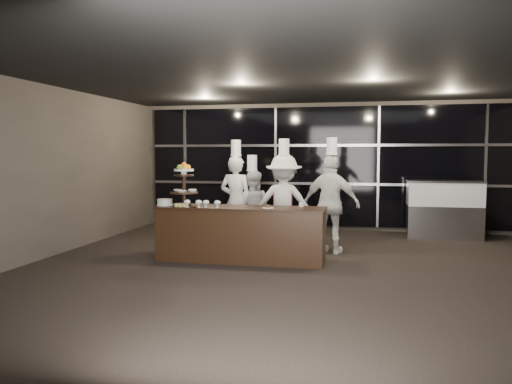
% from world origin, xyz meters
% --- Properties ---
extents(room, '(10.00, 10.00, 10.00)m').
position_xyz_m(room, '(0.00, 0.00, 1.50)').
color(room, black).
rests_on(room, ground).
extents(window_wall, '(8.60, 0.10, 2.80)m').
position_xyz_m(window_wall, '(0.00, 4.94, 1.50)').
color(window_wall, black).
rests_on(window_wall, ground).
extents(buffet_counter, '(2.84, 0.74, 0.92)m').
position_xyz_m(buffet_counter, '(-1.14, 1.18, 0.47)').
color(buffet_counter, black).
rests_on(buffet_counter, ground).
extents(display_stand, '(0.48, 0.48, 0.74)m').
position_xyz_m(display_stand, '(-2.14, 1.18, 1.34)').
color(display_stand, black).
rests_on(display_stand, buffet_counter).
extents(compotes, '(0.64, 0.11, 0.12)m').
position_xyz_m(compotes, '(-1.74, 0.96, 1.00)').
color(compotes, silver).
rests_on(compotes, buffet_counter).
extents(layer_cake, '(0.30, 0.30, 0.11)m').
position_xyz_m(layer_cake, '(-2.48, 1.13, 0.97)').
color(layer_cake, white).
rests_on(layer_cake, buffet_counter).
extents(pastry_squares, '(0.19, 0.13, 0.05)m').
position_xyz_m(pastry_squares, '(-2.13, 1.01, 0.95)').
color(pastry_squares, '#E3D56F').
rests_on(pastry_squares, buffet_counter).
extents(small_plate, '(0.20, 0.20, 0.05)m').
position_xyz_m(small_plate, '(-0.65, 1.08, 0.94)').
color(small_plate, white).
rests_on(small_plate, buffet_counter).
extents(chef_cup, '(0.08, 0.08, 0.07)m').
position_xyz_m(chef_cup, '(-0.15, 1.43, 0.96)').
color(chef_cup, white).
rests_on(chef_cup, buffet_counter).
extents(display_case, '(1.54, 0.67, 1.24)m').
position_xyz_m(display_case, '(2.56, 4.30, 0.69)').
color(display_case, '#A5A5AA').
rests_on(display_case, ground).
extents(chef_a, '(0.71, 0.53, 2.07)m').
position_xyz_m(chef_a, '(-1.51, 2.31, 0.91)').
color(chef_a, silver).
rests_on(chef_a, ground).
extents(chef_b, '(0.74, 0.58, 1.78)m').
position_xyz_m(chef_b, '(-1.23, 2.46, 0.76)').
color(chef_b, silver).
rests_on(chef_b, ground).
extents(chef_c, '(1.15, 0.66, 2.08)m').
position_xyz_m(chef_c, '(-0.56, 2.17, 0.90)').
color(chef_c, silver).
rests_on(chef_c, ground).
extents(chef_d, '(1.13, 0.70, 2.10)m').
position_xyz_m(chef_d, '(0.30, 2.16, 0.91)').
color(chef_d, silver).
rests_on(chef_d, ground).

